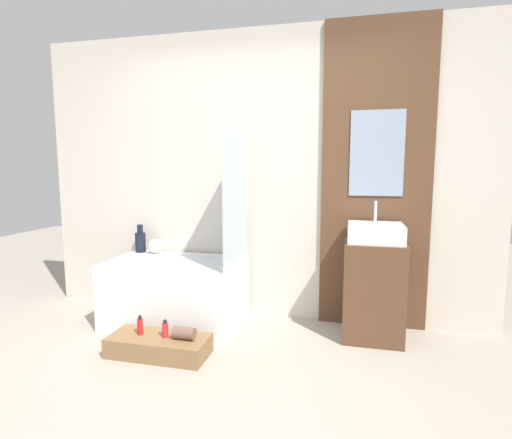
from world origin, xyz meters
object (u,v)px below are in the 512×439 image
vase_tall_dark (140,241)px  bottle_soap_primary (140,326)px  bottle_soap_secondary (165,330)px  wooden_step_bench (159,346)px  bathtub (177,292)px  sink (375,233)px  vase_round_light (155,246)px

vase_tall_dark → bottle_soap_primary: size_ratio=1.85×
bottle_soap_secondary → wooden_step_bench: bearing=180.0°
bathtub → wooden_step_bench: size_ratio=1.58×
sink → vase_round_light: sink is taller
sink → vase_round_light: size_ratio=3.15×
sink → bottle_soap_secondary: bearing=-154.6°
bathtub → wooden_step_bench: 0.65m
bottle_soap_primary → bottle_soap_secondary: (0.20, 0.00, -0.01)m
wooden_step_bench → bottle_soap_secondary: bottle_soap_secondary is taller
vase_round_light → bottle_soap_primary: vase_round_light is taller
sink → vase_tall_dark: (-2.17, 0.15, -0.19)m
vase_tall_dark → bottle_soap_secondary: (0.67, -0.86, -0.48)m
wooden_step_bench → vase_tall_dark: vase_tall_dark is taller
bathtub → vase_tall_dark: vase_tall_dark is taller
vase_tall_dark → bottle_soap_secondary: vase_tall_dark is taller
sink → vase_tall_dark: 2.18m
bathtub → vase_tall_dark: size_ratio=4.39×
sink → vase_tall_dark: sink is taller
sink → bottle_soap_primary: size_ratio=2.96×
wooden_step_bench → vase_round_light: bearing=118.3°
wooden_step_bench → bathtub: bearing=102.3°
wooden_step_bench → bottle_soap_primary: bearing=180.0°
bottle_soap_primary → sink: bearing=22.7°
vase_tall_dark → bottle_soap_secondary: 1.19m
bathtub → bottle_soap_secondary: bathtub is taller
bathtub → bottle_soap_secondary: 0.64m
vase_tall_dark → bottle_soap_secondary: size_ratio=2.06×
wooden_step_bench → sink: sink is taller
sink → bottle_soap_primary: 1.95m
wooden_step_bench → bottle_soap_secondary: size_ratio=5.72×
vase_round_light → bathtub: bearing=-36.7°
wooden_step_bench → sink: (1.55, 0.71, 0.80)m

